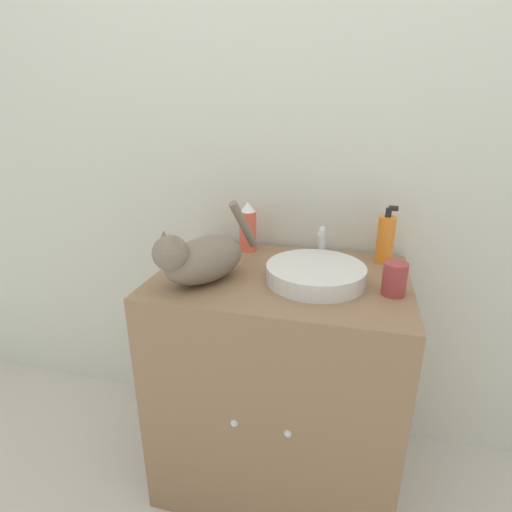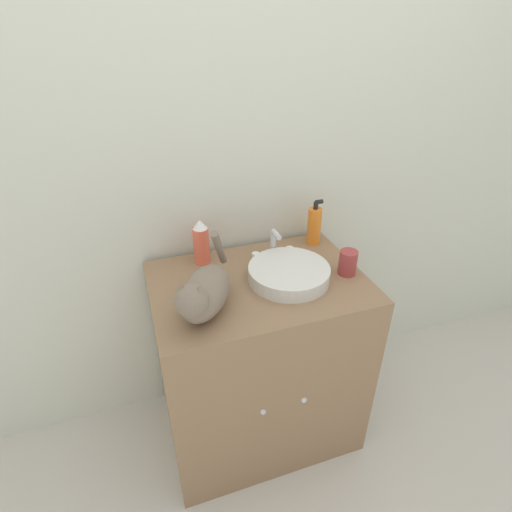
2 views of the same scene
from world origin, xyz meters
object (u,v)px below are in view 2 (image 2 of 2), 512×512
Objects in this scene: cup at (348,263)px; soap_bottle at (314,226)px; spray_bottle at (201,242)px; cat at (204,293)px.

soap_bottle is at bearing 93.72° from cup.
soap_bottle reaches higher than spray_bottle.
cat is 0.64m from soap_bottle.
cat is at bearing -149.80° from soap_bottle.
spray_bottle reaches higher than cup.
soap_bottle is 0.26m from cup.
soap_bottle reaches higher than cup.
soap_bottle is (0.55, 0.32, 0.00)m from cat.
spray_bottle is at bearing -159.54° from cat.
cat is 1.99× the size of spray_bottle.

